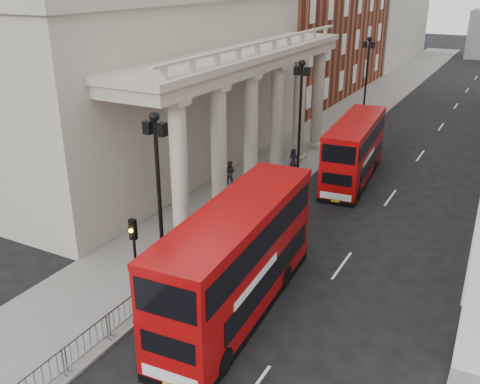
% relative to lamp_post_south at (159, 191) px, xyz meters
% --- Properties ---
extents(ground, '(260.00, 260.00, 0.00)m').
position_rel_lamp_post_south_xyz_m(ground, '(0.60, -4.00, -4.91)').
color(ground, black).
rests_on(ground, ground).
extents(sidewalk_west, '(6.00, 140.00, 0.12)m').
position_rel_lamp_post_south_xyz_m(sidewalk_west, '(-2.40, 26.00, -4.85)').
color(sidewalk_west, slate).
rests_on(sidewalk_west, ground).
extents(kerb, '(0.20, 140.00, 0.14)m').
position_rel_lamp_post_south_xyz_m(kerb, '(0.55, 26.00, -4.84)').
color(kerb, slate).
rests_on(kerb, ground).
extents(portico_building, '(9.00, 28.00, 12.00)m').
position_rel_lamp_post_south_xyz_m(portico_building, '(-9.90, 14.00, 1.09)').
color(portico_building, '#AAA08E').
rests_on(portico_building, ground).
extents(lamp_post_south, '(1.05, 0.44, 8.32)m').
position_rel_lamp_post_south_xyz_m(lamp_post_south, '(0.00, 0.00, 0.00)').
color(lamp_post_south, black).
rests_on(lamp_post_south, sidewalk_west).
extents(lamp_post_mid, '(1.05, 0.44, 8.32)m').
position_rel_lamp_post_south_xyz_m(lamp_post_mid, '(0.00, 16.00, 0.00)').
color(lamp_post_mid, black).
rests_on(lamp_post_mid, sidewalk_west).
extents(lamp_post_north, '(1.05, 0.44, 8.32)m').
position_rel_lamp_post_south_xyz_m(lamp_post_north, '(0.00, 32.00, 0.00)').
color(lamp_post_north, black).
rests_on(lamp_post_north, sidewalk_west).
extents(traffic_light, '(0.28, 0.33, 4.30)m').
position_rel_lamp_post_south_xyz_m(traffic_light, '(0.10, -2.02, -1.80)').
color(traffic_light, black).
rests_on(traffic_light, sidewalk_west).
extents(crowd_barriers, '(0.50, 18.75, 1.10)m').
position_rel_lamp_post_south_xyz_m(crowd_barriers, '(0.25, -1.77, -4.24)').
color(crowd_barriers, gray).
rests_on(crowd_barriers, sidewalk_west).
extents(bus_near, '(3.44, 11.41, 4.86)m').
position_rel_lamp_post_south_xyz_m(bus_near, '(3.76, 0.18, -2.37)').
color(bus_near, '#970608').
rests_on(bus_near, ground).
extents(bus_far, '(3.31, 10.23, 4.34)m').
position_rel_lamp_post_south_xyz_m(bus_far, '(3.36, 18.05, -2.64)').
color(bus_far, '#9F0708').
rests_on(bus_far, ground).
extents(pedestrian_a, '(0.66, 0.61, 1.52)m').
position_rel_lamp_post_south_xyz_m(pedestrian_a, '(-2.29, 9.26, -4.03)').
color(pedestrian_a, black).
rests_on(pedestrian_a, sidewalk_west).
extents(pedestrian_b, '(0.89, 0.74, 1.69)m').
position_rel_lamp_post_south_xyz_m(pedestrian_b, '(-3.78, 12.90, -3.95)').
color(pedestrian_b, '#292321').
rests_on(pedestrian_b, sidewalk_west).
extents(pedestrian_c, '(0.77, 0.52, 1.55)m').
position_rel_lamp_post_south_xyz_m(pedestrian_c, '(-1.18, 17.97, -4.02)').
color(pedestrian_c, black).
rests_on(pedestrian_c, sidewalk_west).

